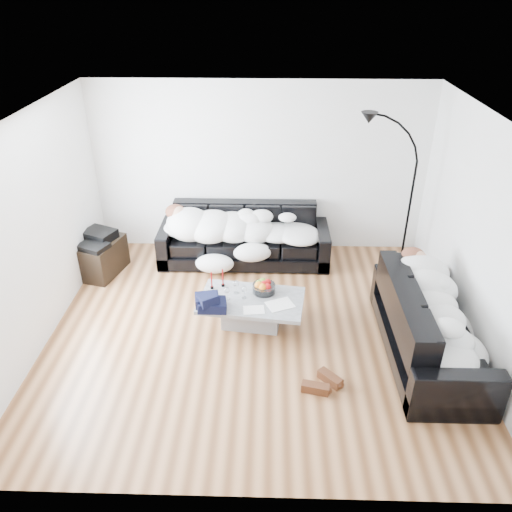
{
  "coord_description": "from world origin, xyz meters",
  "views": [
    {
      "loc": [
        0.15,
        -4.91,
        3.86
      ],
      "look_at": [
        0.0,
        0.3,
        0.9
      ],
      "focal_mm": 35.0,
      "sensor_mm": 36.0,
      "label": 1
    }
  ],
  "objects_px": {
    "candle_right": "(223,278)",
    "floor_lamp": "(410,206)",
    "stereo": "(97,238)",
    "av_cabinet": "(101,257)",
    "sleeper_right": "(434,307)",
    "wine_glass_b": "(227,293)",
    "shoes": "(322,383)",
    "wine_glass_c": "(244,292)",
    "sofa_right": "(431,323)",
    "sofa_back": "(244,236)",
    "wine_glass_a": "(236,287)",
    "candle_left": "(212,281)",
    "fruit_bowl": "(264,286)",
    "coffee_table": "(252,311)",
    "sleeper_back": "(244,224)"
  },
  "relations": [
    {
      "from": "wine_glass_c",
      "to": "candle_left",
      "type": "distance_m",
      "value": 0.47
    },
    {
      "from": "sleeper_right",
      "to": "coffee_table",
      "type": "distance_m",
      "value": 2.15
    },
    {
      "from": "stereo",
      "to": "wine_glass_a",
      "type": "bearing_deg",
      "value": -2.91
    },
    {
      "from": "av_cabinet",
      "to": "coffee_table",
      "type": "bearing_deg",
      "value": -12.93
    },
    {
      "from": "sleeper_back",
      "to": "coffee_table",
      "type": "bearing_deg",
      "value": -83.78
    },
    {
      "from": "sofa_right",
      "to": "sofa_back",
      "type": "bearing_deg",
      "value": 46.33
    },
    {
      "from": "candle_left",
      "to": "candle_right",
      "type": "xyz_separation_m",
      "value": [
        0.14,
        0.06,
        0.01
      ]
    },
    {
      "from": "sleeper_right",
      "to": "candle_right",
      "type": "distance_m",
      "value": 2.54
    },
    {
      "from": "coffee_table",
      "to": "candle_left",
      "type": "xyz_separation_m",
      "value": [
        -0.51,
        0.22,
        0.3
      ]
    },
    {
      "from": "floor_lamp",
      "to": "wine_glass_c",
      "type": "bearing_deg",
      "value": -138.89
    },
    {
      "from": "candle_right",
      "to": "stereo",
      "type": "relative_size",
      "value": 0.56
    },
    {
      "from": "candle_right",
      "to": "av_cabinet",
      "type": "distance_m",
      "value": 2.09
    },
    {
      "from": "sofa_right",
      "to": "coffee_table",
      "type": "distance_m",
      "value": 2.12
    },
    {
      "from": "sofa_right",
      "to": "wine_glass_a",
      "type": "bearing_deg",
      "value": 74.41
    },
    {
      "from": "coffee_table",
      "to": "sofa_back",
      "type": "bearing_deg",
      "value": 96.03
    },
    {
      "from": "candle_right",
      "to": "floor_lamp",
      "type": "relative_size",
      "value": 0.12
    },
    {
      "from": "sleeper_back",
      "to": "av_cabinet",
      "type": "relative_size",
      "value": 2.91
    },
    {
      "from": "stereo",
      "to": "floor_lamp",
      "type": "relative_size",
      "value": 0.22
    },
    {
      "from": "wine_glass_b",
      "to": "coffee_table",
      "type": "bearing_deg",
      "value": 2.25
    },
    {
      "from": "candle_left",
      "to": "shoes",
      "type": "distance_m",
      "value": 1.91
    },
    {
      "from": "sleeper_right",
      "to": "wine_glass_a",
      "type": "bearing_deg",
      "value": 74.41
    },
    {
      "from": "av_cabinet",
      "to": "fruit_bowl",
      "type": "bearing_deg",
      "value": -8.28
    },
    {
      "from": "coffee_table",
      "to": "sleeper_back",
      "type": "bearing_deg",
      "value": 96.22
    },
    {
      "from": "sofa_right",
      "to": "floor_lamp",
      "type": "relative_size",
      "value": 1.05
    },
    {
      "from": "coffee_table",
      "to": "wine_glass_b",
      "type": "bearing_deg",
      "value": -177.75
    },
    {
      "from": "sleeper_right",
      "to": "candle_right",
      "type": "relative_size",
      "value": 7.42
    },
    {
      "from": "wine_glass_c",
      "to": "stereo",
      "type": "relative_size",
      "value": 0.38
    },
    {
      "from": "fruit_bowl",
      "to": "candle_left",
      "type": "relative_size",
      "value": 1.22
    },
    {
      "from": "candle_left",
      "to": "candle_right",
      "type": "height_order",
      "value": "candle_right"
    },
    {
      "from": "sleeper_right",
      "to": "stereo",
      "type": "relative_size",
      "value": 4.17
    },
    {
      "from": "fruit_bowl",
      "to": "floor_lamp",
      "type": "bearing_deg",
      "value": 31.73
    },
    {
      "from": "sleeper_right",
      "to": "floor_lamp",
      "type": "xyz_separation_m",
      "value": [
        0.13,
        1.91,
        0.38
      ]
    },
    {
      "from": "coffee_table",
      "to": "candle_right",
      "type": "bearing_deg",
      "value": 143.08
    },
    {
      "from": "floor_lamp",
      "to": "sofa_back",
      "type": "bearing_deg",
      "value": -175.37
    },
    {
      "from": "candle_right",
      "to": "shoes",
      "type": "distance_m",
      "value": 1.86
    },
    {
      "from": "coffee_table",
      "to": "wine_glass_c",
      "type": "relative_size",
      "value": 7.62
    },
    {
      "from": "coffee_table",
      "to": "floor_lamp",
      "type": "xyz_separation_m",
      "value": [
        2.17,
        1.41,
        0.84
      ]
    },
    {
      "from": "wine_glass_a",
      "to": "candle_left",
      "type": "xyz_separation_m",
      "value": [
        -0.32,
        0.1,
        0.03
      ]
    },
    {
      "from": "stereo",
      "to": "wine_glass_c",
      "type": "bearing_deg",
      "value": -3.96
    },
    {
      "from": "sofa_back",
      "to": "shoes",
      "type": "relative_size",
      "value": 5.16
    },
    {
      "from": "sleeper_right",
      "to": "wine_glass_b",
      "type": "bearing_deg",
      "value": 78.21
    },
    {
      "from": "fruit_bowl",
      "to": "candle_left",
      "type": "xyz_separation_m",
      "value": [
        -0.66,
        0.06,
        0.03
      ]
    },
    {
      "from": "sofa_back",
      "to": "fruit_bowl",
      "type": "bearing_deg",
      "value": -77.54
    },
    {
      "from": "coffee_table",
      "to": "floor_lamp",
      "type": "relative_size",
      "value": 0.62
    },
    {
      "from": "stereo",
      "to": "av_cabinet",
      "type": "bearing_deg",
      "value": 0.0
    },
    {
      "from": "coffee_table",
      "to": "candle_left",
      "type": "bearing_deg",
      "value": 156.35
    },
    {
      "from": "wine_glass_c",
      "to": "candle_left",
      "type": "relative_size",
      "value": 0.71
    },
    {
      "from": "wine_glass_a",
      "to": "shoes",
      "type": "height_order",
      "value": "wine_glass_a"
    },
    {
      "from": "wine_glass_b",
      "to": "candle_right",
      "type": "bearing_deg",
      "value": 104.8
    },
    {
      "from": "wine_glass_a",
      "to": "wine_glass_c",
      "type": "bearing_deg",
      "value": -44.9
    }
  ]
}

